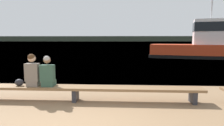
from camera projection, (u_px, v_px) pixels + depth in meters
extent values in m
plane|color=teal|center=(122.00, 42.00, 126.99)|extent=(240.00, 240.00, 0.00)
cube|color=#384233|center=(122.00, 39.00, 162.31)|extent=(600.00, 12.00, 4.13)
cube|color=brown|center=(75.00, 88.00, 5.90)|extent=(7.44, 0.50, 0.07)
cube|color=#2D2D33|center=(193.00, 97.00, 5.73)|extent=(0.12, 0.42, 0.36)
cube|color=#2D2D33|center=(75.00, 95.00, 5.92)|extent=(0.12, 0.42, 0.36)
cube|color=#70665B|center=(34.00, 83.00, 6.02)|extent=(0.34, 0.36, 0.16)
cube|color=#70665B|center=(32.00, 72.00, 5.89)|extent=(0.39, 0.22, 0.52)
sphere|color=tan|center=(32.00, 58.00, 5.84)|extent=(0.23, 0.23, 0.23)
sphere|color=#472D19|center=(31.00, 57.00, 5.82)|extent=(0.21, 0.21, 0.21)
cube|color=#2D4C3D|center=(49.00, 83.00, 5.99)|extent=(0.34, 0.36, 0.16)
cube|color=#2D4C3D|center=(47.00, 73.00, 5.87)|extent=(0.39, 0.22, 0.49)
sphere|color=#846047|center=(47.00, 60.00, 5.82)|extent=(0.21, 0.21, 0.21)
sphere|color=gray|center=(47.00, 59.00, 5.81)|extent=(0.19, 0.19, 0.19)
ellipsoid|color=#232328|center=(19.00, 82.00, 5.99)|extent=(0.26, 0.18, 0.20)
cube|color=red|center=(207.00, 51.00, 19.28)|extent=(11.11, 5.58, 1.30)
cube|color=black|center=(207.00, 56.00, 19.33)|extent=(11.35, 5.75, 0.31)
cube|color=silver|center=(215.00, 32.00, 18.90)|extent=(4.07, 2.72, 2.39)
cube|color=black|center=(215.00, 27.00, 18.84)|extent=(4.16, 2.79, 0.86)
cylinder|color=#B2B2B7|center=(212.00, 8.00, 18.74)|extent=(0.14, 0.14, 2.09)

